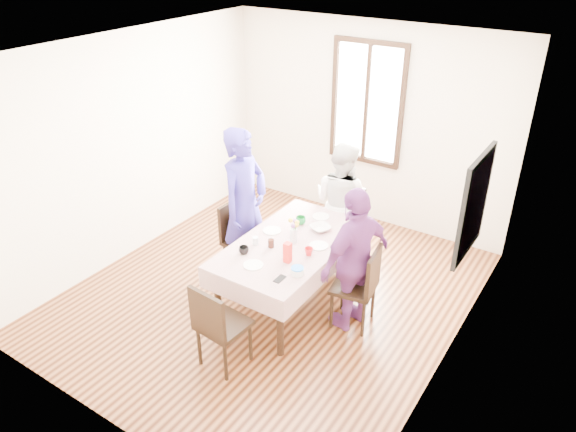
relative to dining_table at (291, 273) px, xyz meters
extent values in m
plane|color=#321407|center=(-0.27, 0.01, -0.38)|extent=(4.50, 4.50, 0.00)
plane|color=beige|center=(-0.27, 2.26, 0.98)|extent=(4.00, 0.00, 4.00)
plane|color=beige|center=(1.73, 0.01, 0.98)|extent=(0.00, 4.50, 4.50)
cube|color=black|center=(-0.27, 2.24, 1.27)|extent=(1.02, 0.06, 1.62)
cube|color=white|center=(-0.27, 2.25, 1.27)|extent=(0.90, 0.02, 1.50)
cube|color=red|center=(1.71, 0.31, 1.18)|extent=(0.04, 0.76, 0.96)
cube|color=black|center=(0.00, 0.00, 0.00)|extent=(0.88, 1.66, 0.75)
cube|color=#520C15|center=(0.00, 0.00, 0.38)|extent=(1.00, 1.78, 0.01)
cube|color=black|center=(-0.74, 0.16, 0.08)|extent=(0.43, 0.43, 0.91)
cube|color=black|center=(0.74, 0.05, 0.08)|extent=(0.48, 0.48, 0.91)
cube|color=black|center=(0.00, 1.14, 0.08)|extent=(0.43, 0.43, 0.91)
cube|color=black|center=(0.00, -1.14, 0.08)|extent=(0.45, 0.45, 0.91)
imported|color=navy|center=(-0.72, 0.16, 0.54)|extent=(0.45, 0.68, 1.84)
imported|color=silver|center=(0.00, 1.12, 0.38)|extent=(0.81, 0.67, 1.52)
imported|color=#6C2E74|center=(0.72, 0.05, 0.41)|extent=(0.62, 0.98, 1.56)
imported|color=black|center=(-0.28, -0.44, 0.43)|extent=(0.13, 0.13, 0.08)
imported|color=red|center=(0.29, -0.11, 0.43)|extent=(0.13, 0.13, 0.08)
imported|color=#0C7226|center=(-0.12, 0.39, 0.43)|extent=(0.12, 0.12, 0.09)
imported|color=white|center=(0.13, 0.39, 0.41)|extent=(0.28, 0.28, 0.05)
cube|color=red|center=(0.18, -0.33, 0.49)|extent=(0.07, 0.07, 0.21)
cylinder|color=white|center=(0.37, -0.46, 0.42)|extent=(0.13, 0.13, 0.07)
cylinder|color=black|center=(-0.12, -0.19, 0.43)|extent=(0.06, 0.06, 0.09)
cylinder|color=silver|center=(-0.28, -0.24, 0.43)|extent=(0.06, 0.06, 0.09)
cube|color=black|center=(0.28, -0.62, 0.39)|extent=(0.07, 0.14, 0.01)
cylinder|color=silver|center=(0.02, 0.03, 0.46)|extent=(0.08, 0.08, 0.15)
cylinder|color=white|center=(-0.30, 0.09, 0.39)|extent=(0.20, 0.20, 0.01)
cylinder|color=white|center=(0.29, 0.10, 0.39)|extent=(0.20, 0.20, 0.01)
cylinder|color=white|center=(-0.02, 0.66, 0.39)|extent=(0.20, 0.20, 0.01)
cylinder|color=white|center=(-0.07, -0.57, 0.39)|extent=(0.20, 0.20, 0.01)
cylinder|color=blue|center=(0.37, -0.46, 0.46)|extent=(0.12, 0.12, 0.01)
camera|label=1|loc=(2.66, -4.10, 3.35)|focal=33.88mm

